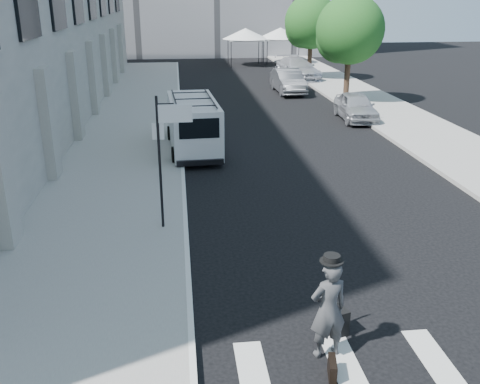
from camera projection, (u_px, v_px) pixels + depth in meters
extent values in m
plane|color=black|center=(281.00, 286.00, 11.66)|extent=(120.00, 120.00, 0.00)
cube|color=gray|center=(134.00, 123.00, 26.07)|extent=(4.50, 48.00, 0.15)
cube|color=gray|center=(368.00, 102.00, 31.23)|extent=(4.00, 56.00, 0.15)
cylinder|color=black|center=(160.00, 164.00, 13.69)|extent=(0.07, 0.07, 3.50)
cube|color=white|center=(158.00, 131.00, 13.41)|extent=(0.30, 0.03, 0.42)
cube|color=white|center=(175.00, 113.00, 13.29)|extent=(0.85, 0.06, 0.45)
cylinder|color=black|center=(347.00, 79.00, 30.61)|extent=(0.32, 0.32, 2.80)
sphere|color=#1A511A|center=(350.00, 30.00, 29.66)|extent=(3.80, 3.80, 3.80)
sphere|color=#1A511A|center=(339.00, 39.00, 30.38)|extent=(2.66, 2.66, 2.66)
cylinder|color=black|center=(310.00, 61.00, 38.99)|extent=(0.32, 0.32, 2.80)
sphere|color=#1A511A|center=(311.00, 22.00, 38.04)|extent=(3.80, 3.80, 3.80)
sphere|color=#1A511A|center=(304.00, 30.00, 38.76)|extent=(2.66, 2.66, 2.66)
cylinder|color=black|center=(231.00, 55.00, 45.63)|extent=(0.06, 0.06, 2.20)
cylinder|color=black|center=(264.00, 54.00, 45.94)|extent=(0.06, 0.06, 2.20)
cylinder|color=black|center=(228.00, 52.00, 48.24)|extent=(0.06, 0.06, 2.20)
cylinder|color=black|center=(259.00, 51.00, 48.54)|extent=(0.06, 0.06, 2.20)
cube|color=white|center=(245.00, 39.00, 46.69)|extent=(3.00, 3.00, 0.12)
cone|color=white|center=(245.00, 34.00, 46.51)|extent=(4.00, 4.00, 0.90)
cylinder|color=black|center=(267.00, 54.00, 46.45)|extent=(0.06, 0.06, 2.20)
cylinder|color=black|center=(299.00, 53.00, 46.75)|extent=(0.06, 0.06, 2.20)
cylinder|color=black|center=(262.00, 51.00, 49.05)|extent=(0.06, 0.06, 2.20)
cylinder|color=black|center=(292.00, 50.00, 49.36)|extent=(0.06, 0.06, 2.20)
cube|color=white|center=(280.00, 39.00, 47.50)|extent=(3.00, 3.00, 0.12)
cone|color=white|center=(280.00, 33.00, 47.33)|extent=(4.00, 4.00, 0.90)
imported|color=#3D3D3F|center=(328.00, 309.00, 9.14)|extent=(0.75, 0.57, 1.84)
cube|color=black|center=(332.00, 369.00, 8.83)|extent=(0.20, 0.45, 0.34)
cube|color=black|center=(340.00, 321.00, 9.99)|extent=(0.32, 0.41, 0.52)
cylinder|color=black|center=(332.00, 295.00, 9.92)|extent=(0.02, 0.02, 0.49)
cylinder|color=black|center=(340.00, 293.00, 9.99)|extent=(0.02, 0.02, 0.49)
cube|color=black|center=(337.00, 283.00, 9.87)|extent=(0.20, 0.09, 0.03)
cube|color=silver|center=(193.00, 124.00, 21.24)|extent=(2.06, 4.94, 1.88)
cube|color=silver|center=(188.00, 121.00, 23.84)|extent=(1.75, 0.90, 0.99)
cube|color=black|center=(199.00, 128.00, 18.88)|extent=(1.44, 0.15, 0.72)
cylinder|color=black|center=(171.00, 134.00, 22.95)|extent=(0.29, 0.69, 0.68)
cylinder|color=black|center=(210.00, 132.00, 23.23)|extent=(0.29, 0.69, 0.68)
cylinder|color=black|center=(175.00, 156.00, 19.89)|extent=(0.29, 0.69, 0.68)
cylinder|color=black|center=(220.00, 153.00, 20.16)|extent=(0.29, 0.69, 0.68)
imported|color=#999BA0|center=(356.00, 106.00, 26.84)|extent=(1.83, 4.09, 1.36)
imported|color=#4C4E52|center=(288.00, 81.00, 34.19)|extent=(1.65, 4.53, 1.48)
imported|color=#B5B7BE|center=(297.00, 69.00, 39.48)|extent=(2.88, 5.72, 1.59)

